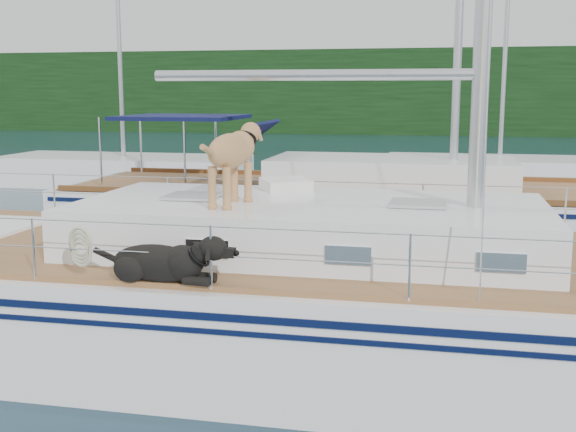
# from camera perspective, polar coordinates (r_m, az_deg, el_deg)

# --- Properties ---
(ground) EXTENTS (120.00, 120.00, 0.00)m
(ground) POSITION_cam_1_polar(r_m,az_deg,el_deg) (8.76, -3.54, -10.48)
(ground) COLOR black
(ground) RESTS_ON ground
(tree_line) EXTENTS (90.00, 3.00, 6.00)m
(tree_line) POSITION_cam_1_polar(r_m,az_deg,el_deg) (52.95, 9.94, 9.63)
(tree_line) COLOR black
(tree_line) RESTS_ON ground
(shore_bank) EXTENTS (92.00, 1.00, 1.20)m
(shore_bank) POSITION_cam_1_polar(r_m,az_deg,el_deg) (54.20, 9.92, 7.09)
(shore_bank) COLOR #595147
(shore_bank) RESTS_ON ground
(main_sailboat) EXTENTS (12.00, 3.80, 14.01)m
(main_sailboat) POSITION_cam_1_polar(r_m,az_deg,el_deg) (8.52, -3.01, -6.27)
(main_sailboat) COLOR white
(main_sailboat) RESTS_ON ground
(neighbor_sailboat) EXTENTS (11.00, 3.50, 13.30)m
(neighbor_sailboat) POSITION_cam_1_polar(r_m,az_deg,el_deg) (14.83, 3.92, 0.44)
(neighbor_sailboat) COLOR white
(neighbor_sailboat) RESTS_ON ground
(bg_boat_west) EXTENTS (8.00, 3.00, 11.65)m
(bg_boat_west) POSITION_cam_1_polar(r_m,az_deg,el_deg) (24.32, -12.81, 3.45)
(bg_boat_west) COLOR white
(bg_boat_west) RESTS_ON ground
(bg_boat_center) EXTENTS (7.20, 3.00, 11.65)m
(bg_boat_center) POSITION_cam_1_polar(r_m,az_deg,el_deg) (24.10, 16.34, 3.26)
(bg_boat_center) COLOR white
(bg_boat_center) RESTS_ON ground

